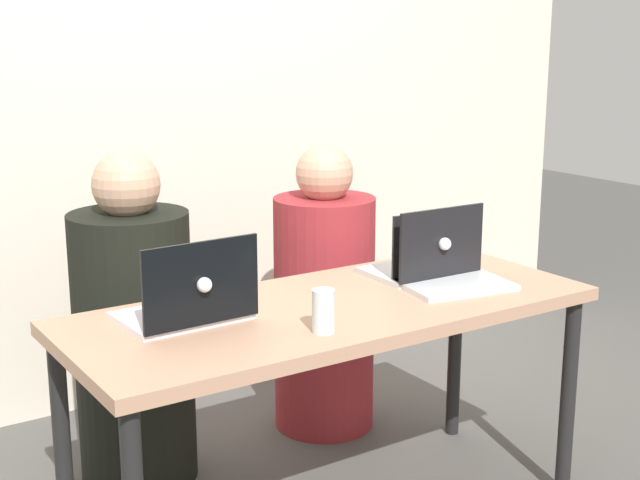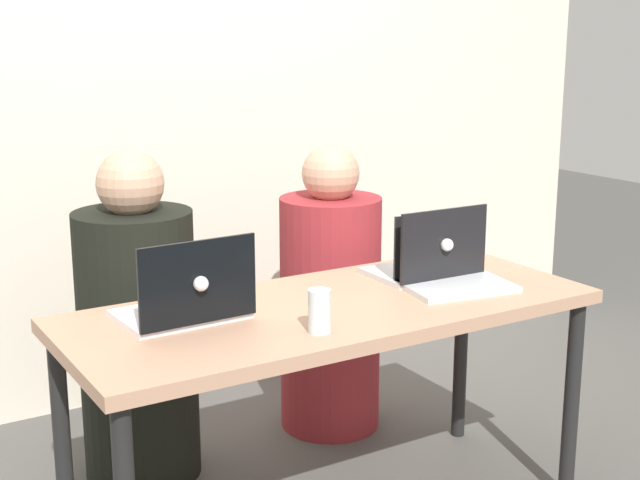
{
  "view_description": "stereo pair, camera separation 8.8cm",
  "coord_description": "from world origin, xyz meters",
  "px_view_note": "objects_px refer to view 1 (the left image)",
  "views": [
    {
      "loc": [
        -1.41,
        -2.08,
        1.51
      ],
      "look_at": [
        0.0,
        0.06,
        0.9
      ],
      "focal_mm": 50.0,
      "sensor_mm": 36.0,
      "label": 1
    },
    {
      "loc": [
        -1.34,
        -2.13,
        1.51
      ],
      "look_at": [
        0.0,
        0.06,
        0.9
      ],
      "focal_mm": 50.0,
      "sensor_mm": 36.0,
      "label": 2
    }
  ],
  "objects_px": {
    "person_on_left": "(134,338)",
    "water_glass_left": "(323,314)",
    "laptop_front_right": "(449,270)",
    "laptop_back_right": "(425,261)",
    "person_on_right": "(324,304)",
    "laptop_back_left": "(188,304)"
  },
  "relations": [
    {
      "from": "person_on_right",
      "to": "laptop_back_left",
      "type": "height_order",
      "value": "person_on_right"
    },
    {
      "from": "laptop_back_right",
      "to": "person_on_left",
      "type": "bearing_deg",
      "value": -32.82
    },
    {
      "from": "person_on_left",
      "to": "person_on_right",
      "type": "distance_m",
      "value": 0.77
    },
    {
      "from": "laptop_front_right",
      "to": "laptop_back_left",
      "type": "relative_size",
      "value": 1.04
    },
    {
      "from": "person_on_right",
      "to": "laptop_back_left",
      "type": "distance_m",
      "value": 1.02
    },
    {
      "from": "person_on_right",
      "to": "laptop_front_right",
      "type": "relative_size",
      "value": 3.03
    },
    {
      "from": "person_on_right",
      "to": "laptop_front_right",
      "type": "xyz_separation_m",
      "value": [
        0.04,
        -0.65,
        0.28
      ]
    },
    {
      "from": "water_glass_left",
      "to": "person_on_left",
      "type": "bearing_deg",
      "value": 105.09
    },
    {
      "from": "laptop_back_left",
      "to": "water_glass_left",
      "type": "height_order",
      "value": "laptop_back_left"
    },
    {
      "from": "laptop_front_right",
      "to": "laptop_back_right",
      "type": "bearing_deg",
      "value": 101.98
    },
    {
      "from": "laptop_back_right",
      "to": "water_glass_left",
      "type": "relative_size",
      "value": 2.83
    },
    {
      "from": "laptop_front_right",
      "to": "person_on_left",
      "type": "bearing_deg",
      "value": 150.37
    },
    {
      "from": "laptop_front_right",
      "to": "laptop_back_right",
      "type": "distance_m",
      "value": 0.11
    },
    {
      "from": "person_on_right",
      "to": "laptop_back_left",
      "type": "bearing_deg",
      "value": 31.1
    },
    {
      "from": "person_on_right",
      "to": "person_on_left",
      "type": "bearing_deg",
      "value": -2.78
    },
    {
      "from": "person_on_right",
      "to": "laptop_back_left",
      "type": "relative_size",
      "value": 3.13
    },
    {
      "from": "person_on_left",
      "to": "water_glass_left",
      "type": "relative_size",
      "value": 9.56
    },
    {
      "from": "person_on_left",
      "to": "laptop_front_right",
      "type": "height_order",
      "value": "person_on_left"
    },
    {
      "from": "person_on_right",
      "to": "water_glass_left",
      "type": "distance_m",
      "value": 1.02
    },
    {
      "from": "laptop_front_right",
      "to": "water_glass_left",
      "type": "relative_size",
      "value": 3.06
    },
    {
      "from": "laptop_back_right",
      "to": "person_on_right",
      "type": "bearing_deg",
      "value": -85.1
    },
    {
      "from": "laptop_front_right",
      "to": "laptop_back_left",
      "type": "bearing_deg",
      "value": -177.79
    }
  ]
}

